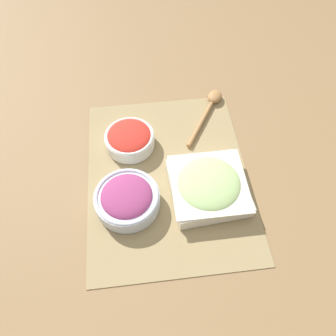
{
  "coord_description": "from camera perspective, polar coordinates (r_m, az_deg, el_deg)",
  "views": [
    {
      "loc": [
        -0.43,
        0.05,
        0.69
      ],
      "look_at": [
        0.0,
        0.0,
        0.03
      ],
      "focal_mm": 35.0,
      "sensor_mm": 36.0,
      "label": 1
    }
  ],
  "objects": [
    {
      "name": "cucumber_bowl",
      "position": [
        0.77,
        7.06,
        -3.07
      ],
      "size": [
        0.18,
        0.18,
        0.05
      ],
      "color": "silver",
      "rests_on": "placemat"
    },
    {
      "name": "placemat",
      "position": [
        0.81,
        -0.0,
        -1.25
      ],
      "size": [
        0.51,
        0.39,
        0.0
      ],
      "color": "#937F56",
      "rests_on": "ground_plane"
    },
    {
      "name": "onion_bowl",
      "position": [
        0.75,
        -7.14,
        -5.29
      ],
      "size": [
        0.15,
        0.15,
        0.06
      ],
      "color": "silver",
      "rests_on": "placemat"
    },
    {
      "name": "ground_plane",
      "position": [
        0.82,
        -0.0,
        -1.32
      ],
      "size": [
        3.0,
        3.0,
        0.0
      ],
      "primitive_type": "plane",
      "color": "olive"
    },
    {
      "name": "tomato_bowl",
      "position": [
        0.85,
        -6.69,
        5.15
      ],
      "size": [
        0.13,
        0.13,
        0.05
      ],
      "color": "white",
      "rests_on": "placemat"
    },
    {
      "name": "wooden_spoon",
      "position": [
        0.95,
        7.31,
        10.68
      ],
      "size": [
        0.2,
        0.14,
        0.02
      ],
      "color": "#9E7042",
      "rests_on": "placemat"
    }
  ]
}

